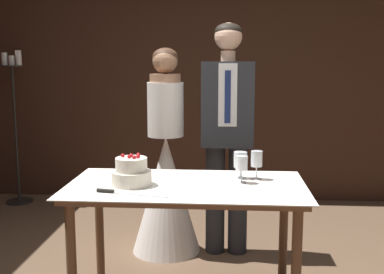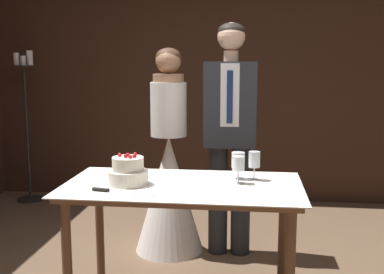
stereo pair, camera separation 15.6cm
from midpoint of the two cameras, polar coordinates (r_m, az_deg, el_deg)
wall_back at (r=5.26m, az=3.96°, el=7.74°), size 5.21×0.12×2.80m
cake_table at (r=2.88m, az=0.45°, el=-7.44°), size 1.41×0.77×0.79m
tiered_cake at (r=2.86m, az=-6.04°, el=-4.17°), size 0.24×0.24×0.19m
cake_knife at (r=2.70m, az=-7.69°, el=-6.40°), size 0.41×0.10×0.02m
wine_glass_near at (r=2.97m, az=8.90°, el=-2.83°), size 0.07×0.07×0.18m
wine_glass_middle at (r=2.87m, az=7.07°, el=-3.31°), size 0.07×0.07×0.16m
wine_glass_far at (r=2.98m, az=6.98°, el=-2.82°), size 0.08×0.08×0.17m
bride at (r=3.82m, az=-1.56°, el=-4.99°), size 0.54×0.54×1.61m
groom at (r=3.70m, az=5.75°, el=1.06°), size 0.39×0.25×1.79m
candle_stand at (r=5.43m, az=-18.21°, el=1.22°), size 0.28×0.28×1.62m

